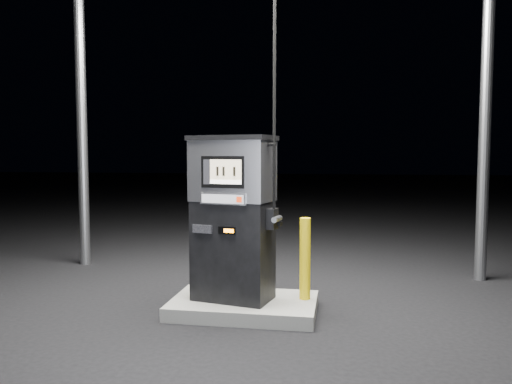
# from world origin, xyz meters

# --- Properties ---
(ground) EXTENTS (80.00, 80.00, 0.00)m
(ground) POSITION_xyz_m (0.00, 0.00, 0.00)
(ground) COLOR black
(ground) RESTS_ON ground
(pump_island) EXTENTS (1.60, 1.00, 0.15)m
(pump_island) POSITION_xyz_m (0.00, 0.00, 0.07)
(pump_island) COLOR #5F605B
(pump_island) RESTS_ON ground
(fuel_dispenser) EXTENTS (1.04, 0.71, 3.76)m
(fuel_dispenser) POSITION_xyz_m (-0.12, -0.02, 1.08)
(fuel_dispenser) COLOR black
(fuel_dispenser) RESTS_ON pump_island
(bollard_left) EXTENTS (0.16, 0.16, 0.97)m
(bollard_left) POSITION_xyz_m (-0.56, 0.09, 0.64)
(bollard_left) COLOR yellow
(bollard_left) RESTS_ON pump_island
(bollard_right) EXTENTS (0.13, 0.13, 0.91)m
(bollard_right) POSITION_xyz_m (0.67, 0.13, 0.61)
(bollard_right) COLOR yellow
(bollard_right) RESTS_ON pump_island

